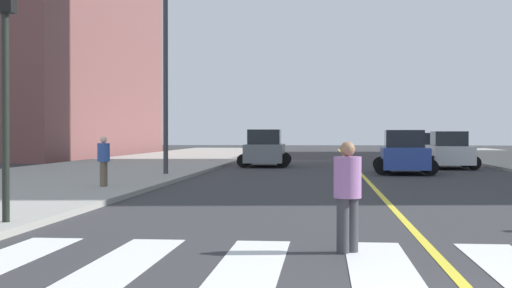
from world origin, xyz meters
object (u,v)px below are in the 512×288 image
object	(u,v)px
car_white_nearest	(449,151)
car_silver_fourth	(427,148)
street_lamp	(166,63)
traffic_light_far_corner	(5,39)
car_gray_second	(265,149)
car_blue_third	(404,153)
pedestrian_crossing	(347,192)
pedestrian_walking_west	(104,159)

from	to	relation	value
car_white_nearest	car_silver_fourth	bearing A→B (deg)	-89.71
street_lamp	traffic_light_far_corner	bearing A→B (deg)	-87.86
car_gray_second	traffic_light_far_corner	bearing A→B (deg)	-96.90
car_blue_third	street_lamp	size ratio (longest dim) A/B	0.57
car_white_nearest	pedestrian_crossing	size ratio (longest dim) A/B	2.59
car_gray_second	car_silver_fourth	size ratio (longest dim) A/B	1.09
traffic_light_far_corner	pedestrian_walking_west	xyz separation A→B (m)	(-0.99, 9.22, -2.61)
street_lamp	pedestrian_walking_west	bearing A→B (deg)	-92.89
car_white_nearest	car_silver_fourth	world-z (taller)	car_white_nearest
pedestrian_crossing	street_lamp	world-z (taller)	street_lamp
car_gray_second	traffic_light_far_corner	distance (m)	27.14
traffic_light_far_corner	pedestrian_walking_west	distance (m)	9.63
car_silver_fourth	street_lamp	distance (m)	22.74
car_white_nearest	car_blue_third	bearing A→B (deg)	61.70
traffic_light_far_corner	pedestrian_crossing	distance (m)	7.24
car_gray_second	traffic_light_far_corner	xyz separation A→B (m)	(-2.72, -26.87, 2.67)
car_silver_fourth	pedestrian_walking_west	world-z (taller)	car_silver_fourth
car_white_nearest	traffic_light_far_corner	size ratio (longest dim) A/B	0.89
street_lamp	car_gray_second	bearing A→B (deg)	71.99
car_white_nearest	pedestrian_walking_west	size ratio (longest dim) A/B	2.77
traffic_light_far_corner	street_lamp	world-z (taller)	street_lamp
car_white_nearest	street_lamp	distance (m)	16.49
car_silver_fourth	traffic_light_far_corner	distance (m)	36.93
car_silver_fourth	pedestrian_walking_west	xyz separation A→B (m)	(-13.73, -25.33, 0.14)
pedestrian_crossing	street_lamp	distance (m)	20.30
pedestrian_crossing	pedestrian_walking_west	distance (m)	13.49
car_gray_second	car_blue_third	distance (m)	9.51
pedestrian_crossing	pedestrian_walking_west	size ratio (longest dim) A/B	1.07
car_blue_third	car_white_nearest	bearing A→B (deg)	-116.74
car_white_nearest	street_lamp	world-z (taller)	street_lamp
car_blue_third	car_silver_fourth	xyz separation A→B (m)	(3.05, 14.15, -0.05)
car_silver_fourth	car_gray_second	bearing A→B (deg)	39.45
car_blue_third	pedestrian_walking_west	xyz separation A→B (m)	(-10.69, -11.18, 0.09)
car_silver_fourth	pedestrian_crossing	distance (m)	37.18
car_blue_third	traffic_light_far_corner	size ratio (longest dim) A/B	0.92
pedestrian_walking_west	pedestrian_crossing	bearing A→B (deg)	-141.17
car_gray_second	street_lamp	world-z (taller)	street_lamp
pedestrian_walking_west	car_gray_second	bearing A→B (deg)	-6.21
traffic_light_far_corner	pedestrian_walking_west	size ratio (longest dim) A/B	3.12
pedestrian_crossing	car_blue_third	bearing A→B (deg)	-135.88
car_gray_second	car_blue_third	xyz separation A→B (m)	(6.97, -6.47, -0.03)
car_gray_second	car_silver_fourth	xyz separation A→B (m)	(10.02, 7.68, -0.08)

